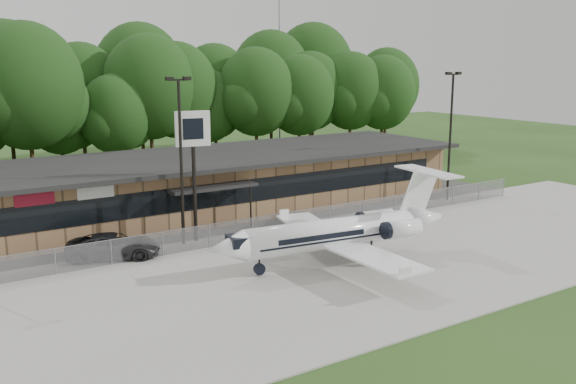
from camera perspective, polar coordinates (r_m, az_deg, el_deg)
ground at (r=29.93m, az=13.38°, el=-10.70°), size 160.00×160.00×0.00m
apron at (r=35.48m, az=3.95°, el=-6.70°), size 64.00×18.00×0.08m
parking_lot at (r=44.79m, az=-4.95°, el=-2.77°), size 50.00×9.00×0.06m
terminal at (r=48.18m, az=-7.51°, el=0.83°), size 41.00×11.65×4.30m
fence at (r=40.82m, az=-1.97°, el=-3.11°), size 46.00×0.04×1.52m
treeline at (r=64.19m, az=-14.74°, el=8.08°), size 72.00×12.00×15.00m
radio_mast at (r=79.08m, az=-0.77°, el=12.73°), size 0.20×0.20×25.00m
light_pole_mid at (r=38.83m, az=-9.52°, el=3.80°), size 1.55×0.30×10.23m
light_pole_right at (r=52.39m, az=14.26°, el=5.65°), size 1.55×0.30×10.23m
business_jet at (r=35.66m, az=4.65°, el=-3.69°), size 14.82×13.25×4.98m
suv at (r=38.16m, az=-15.24°, el=-4.68°), size 5.79×4.26×1.46m
pole_sign at (r=39.45m, az=-8.44°, el=4.36°), size 2.15×0.63×8.18m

